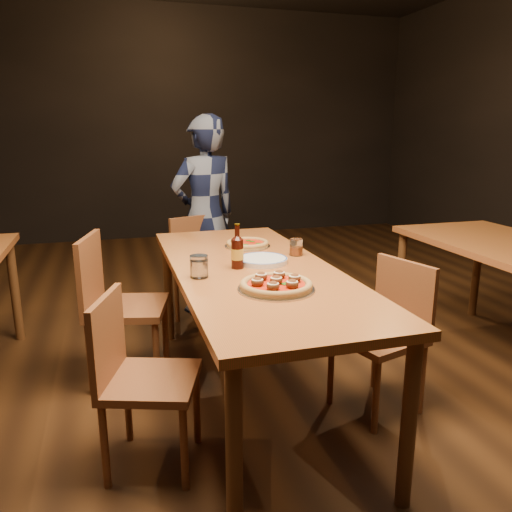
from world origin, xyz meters
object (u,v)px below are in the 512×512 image
object	(u,v)px
water_glass	(199,267)
amber_glass	(296,247)
chair_main_e	(378,336)
chair_main_nw	(151,379)
pizza_meatball	(276,284)
table_main	(253,280)
chair_main_sw	(128,306)
plate_stack	(262,260)
pizza_margherita	(247,244)
beer_bottle	(237,253)
diner	(205,216)
chair_end	(207,270)

from	to	relation	value
water_glass	amber_glass	world-z (taller)	water_glass
chair_main_e	amber_glass	bearing A→B (deg)	-163.56
chair_main_nw	pizza_meatball	size ratio (longest dim) A/B	2.37
table_main	chair_main_sw	world-z (taller)	chair_main_sw
plate_stack	amber_glass	distance (m)	0.25
pizza_margherita	beer_bottle	bearing A→B (deg)	-111.44
chair_main_nw	chair_main_e	world-z (taller)	chair_main_e
table_main	beer_bottle	distance (m)	0.17
chair_main_nw	pizza_margherita	world-z (taller)	chair_main_nw
pizza_margherita	water_glass	world-z (taller)	water_glass
chair_main_e	amber_glass	distance (m)	0.66
pizza_meatball	water_glass	bearing A→B (deg)	136.03
diner	pizza_margherita	bearing A→B (deg)	75.17
water_glass	amber_glass	distance (m)	0.66
pizza_margherita	amber_glass	distance (m)	0.35
beer_bottle	amber_glass	xyz separation A→B (m)	(0.38, 0.17, -0.03)
pizza_margherita	water_glass	distance (m)	0.69
chair_end	chair_main_e	bearing A→B (deg)	-89.01
chair_main_nw	pizza_meatball	bearing A→B (deg)	-69.59
chair_main_sw	amber_glass	distance (m)	1.02
chair_main_nw	chair_end	distance (m)	1.66
plate_stack	chair_main_e	bearing A→B (deg)	-33.84
table_main	diner	distance (m)	1.47
chair_main_nw	chair_main_sw	distance (m)	0.83
table_main	chair_end	xyz separation A→B (m)	(-0.03, 1.16, -0.26)
chair_main_e	chair_end	xyz separation A→B (m)	(-0.61, 1.44, 0.01)
chair_main_nw	pizza_margherita	bearing A→B (deg)	-18.96
chair_main_e	diner	world-z (taller)	diner
pizza_margherita	plate_stack	size ratio (longest dim) A/B	1.03
pizza_margherita	chair_main_sw	bearing A→B (deg)	-177.28
pizza_margherita	plate_stack	bearing A→B (deg)	-93.75
beer_bottle	water_glass	xyz separation A→B (m)	(-0.22, -0.11, -0.03)
water_glass	chair_end	bearing A→B (deg)	77.88
chair_main_sw	pizza_margherita	xyz separation A→B (m)	(0.73, 0.03, 0.31)
plate_stack	water_glass	size ratio (longest dim) A/B	2.49
plate_stack	water_glass	xyz separation A→B (m)	(-0.37, -0.18, 0.04)
chair_main_e	chair_end	bearing A→B (deg)	-173.13
chair_end	water_glass	bearing A→B (deg)	-124.18
pizza_margherita	water_glass	xyz separation A→B (m)	(-0.40, -0.56, 0.04)
pizza_meatball	diner	xyz separation A→B (m)	(0.03, 1.85, 0.00)
chair_main_e	amber_glass	world-z (taller)	amber_glass
amber_glass	diner	xyz separation A→B (m)	(-0.27, 1.29, -0.02)
pizza_margherita	water_glass	bearing A→B (deg)	-125.00
chair_main_nw	amber_glass	size ratio (longest dim) A/B	8.76
chair_main_sw	diner	size ratio (longest dim) A/B	0.58
chair_main_nw	chair_main_sw	xyz separation A→B (m)	(-0.06, 0.83, 0.05)
chair_main_sw	pizza_meatball	size ratio (longest dim) A/B	2.65
chair_main_sw	beer_bottle	distance (m)	0.79
pizza_margherita	pizza_meatball	bearing A→B (deg)	-96.93
chair_end	amber_glass	distance (m)	1.11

